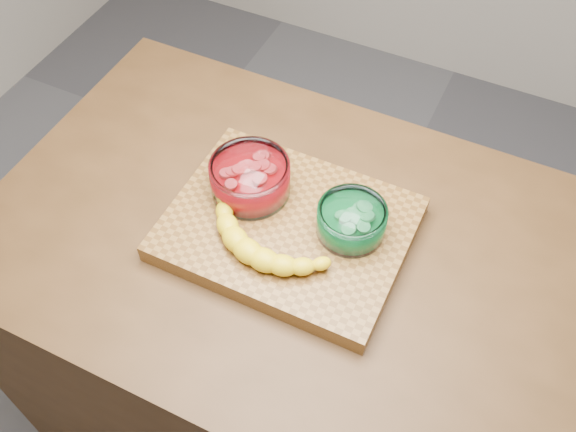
% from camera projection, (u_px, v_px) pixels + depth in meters
% --- Properties ---
extents(ground, '(3.50, 3.50, 0.00)m').
position_uv_depth(ground, '(288.00, 408.00, 1.96)').
color(ground, '#505054').
rests_on(ground, ground).
extents(counter, '(1.20, 0.80, 0.90)m').
position_uv_depth(counter, '(288.00, 341.00, 1.60)').
color(counter, '#462C15').
rests_on(counter, ground).
extents(cutting_board, '(0.45, 0.35, 0.04)m').
position_uv_depth(cutting_board, '(288.00, 229.00, 1.23)').
color(cutting_board, brown).
rests_on(cutting_board, counter).
extents(bowl_red, '(0.16, 0.16, 0.07)m').
position_uv_depth(bowl_red, '(250.00, 178.00, 1.24)').
color(bowl_red, white).
rests_on(bowl_red, cutting_board).
extents(bowl_green, '(0.13, 0.13, 0.06)m').
position_uv_depth(bowl_green, '(352.00, 221.00, 1.18)').
color(bowl_green, white).
rests_on(bowl_green, cutting_board).
extents(banana, '(0.29, 0.16, 0.04)m').
position_uv_depth(banana, '(267.00, 236.00, 1.17)').
color(banana, yellow).
rests_on(banana, cutting_board).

